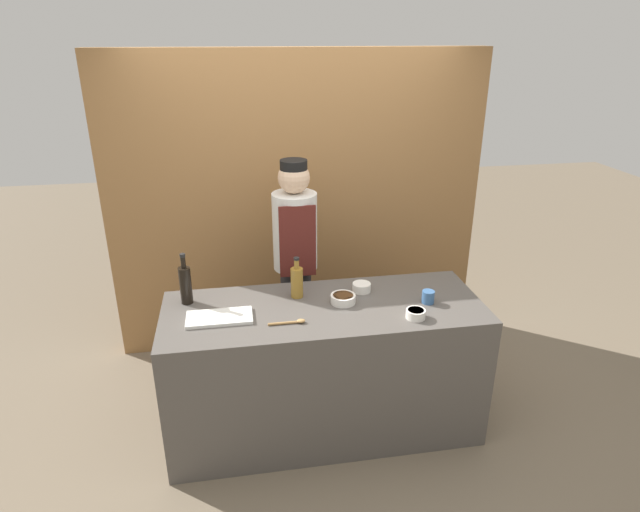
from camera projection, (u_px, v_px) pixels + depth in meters
name	position (u px, v px, depth m)	size (l,w,h in m)	color
ground_plane	(324.00, 424.00, 3.69)	(14.00, 14.00, 0.00)	#756651
cabinet_wall	(298.00, 205.00, 4.34)	(2.99, 0.18, 2.40)	olive
counter	(324.00, 368.00, 3.51)	(2.01, 0.76, 0.91)	#514C47
sauce_bowl_brown	(343.00, 298.00, 3.37)	(0.16, 0.16, 0.05)	white
sauce_bowl_red	(362.00, 287.00, 3.52)	(0.12, 0.12, 0.06)	white
sauce_bowl_orange	(416.00, 313.00, 3.19)	(0.12, 0.12, 0.05)	white
cutting_board	(219.00, 317.00, 3.19)	(0.39, 0.20, 0.02)	white
bottle_soy	(185.00, 284.00, 3.33)	(0.08, 0.08, 0.33)	black
bottle_vinegar	(297.00, 281.00, 3.42)	(0.08, 0.08, 0.27)	olive
cup_blue	(428.00, 297.00, 3.37)	(0.08, 0.08, 0.08)	#386093
wooden_spoon	(291.00, 322.00, 3.13)	(0.22, 0.04, 0.02)	#B2844C
chef_center	(296.00, 263.00, 3.90)	(0.32, 0.32, 1.70)	#28282D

